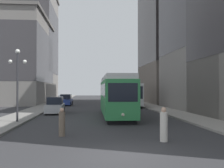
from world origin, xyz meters
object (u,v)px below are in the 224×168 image
object	(u,v)px
streetcar	(116,95)
transit_bus	(129,94)
lamp_post_left_near	(18,74)
parked_car_left_mid	(66,100)
parked_car_left_near	(55,106)
pedestrian_crossing_far	(62,123)
pedestrian_crossing_near	(164,126)

from	to	relation	value
streetcar	transit_bus	size ratio (longest dim) A/B	0.99
lamp_post_left_near	parked_car_left_mid	bearing A→B (deg)	85.23
transit_bus	lamp_post_left_near	xyz separation A→B (m)	(-11.91, -20.48, 1.92)
transit_bus	parked_car_left_near	distance (m)	15.67
parked_car_left_mid	pedestrian_crossing_far	world-z (taller)	parked_car_left_mid
transit_bus	lamp_post_left_near	distance (m)	23.77
pedestrian_crossing_near	pedestrian_crossing_far	size ratio (longest dim) A/B	1.09
streetcar	parked_car_left_mid	xyz separation A→B (m)	(-6.29, 18.46, -1.26)
streetcar	parked_car_left_mid	distance (m)	19.55
transit_bus	pedestrian_crossing_far	distance (m)	27.69
streetcar	pedestrian_crossing_near	size ratio (longest dim) A/B	7.19
streetcar	parked_car_left_mid	bearing A→B (deg)	109.83
parked_car_left_near	pedestrian_crossing_near	distance (m)	18.19
lamp_post_left_near	pedestrian_crossing_far	bearing A→B (deg)	-56.24
parked_car_left_mid	pedestrian_crossing_far	size ratio (longest dim) A/B	2.69
parked_car_left_near	parked_car_left_mid	distance (m)	14.33
transit_bus	pedestrian_crossing_near	world-z (taller)	transit_bus
parked_car_left_mid	pedestrian_crossing_near	bearing A→B (deg)	-74.36
pedestrian_crossing_far	lamp_post_left_near	bearing A→B (deg)	108.55
parked_car_left_near	lamp_post_left_near	bearing A→B (deg)	-104.07
streetcar	lamp_post_left_near	distance (m)	9.44
pedestrian_crossing_far	lamp_post_left_near	world-z (taller)	lamp_post_left_near
transit_bus	pedestrian_crossing_far	world-z (taller)	transit_bus
streetcar	transit_bus	distance (m)	16.57
parked_car_left_near	lamp_post_left_near	distance (m)	9.19
streetcar	transit_bus	bearing A→B (deg)	78.06
lamp_post_left_near	streetcar	bearing A→B (deg)	27.87
lamp_post_left_near	transit_bus	bearing A→B (deg)	59.83
parked_car_left_near	pedestrian_crossing_far	size ratio (longest dim) A/B	2.89
streetcar	pedestrian_crossing_far	bearing A→B (deg)	-110.86
transit_bus	pedestrian_crossing_far	bearing A→B (deg)	-104.44
transit_bus	parked_car_left_near	world-z (taller)	transit_bus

